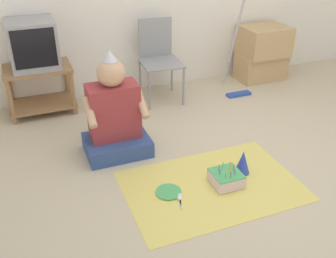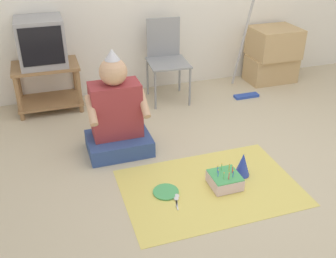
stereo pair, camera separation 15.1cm
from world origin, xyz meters
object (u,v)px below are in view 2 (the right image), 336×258
at_px(tv, 41,42).
at_px(folding_chair, 166,55).
at_px(cardboard_box_stack, 273,54).
at_px(dust_mop, 245,63).
at_px(birthday_cake, 225,180).
at_px(person_seated, 117,116).
at_px(party_hat_blue, 243,164).
at_px(paper_plate, 166,192).

bearing_deg(tv, folding_chair, -4.21).
distance_m(folding_chair, cardboard_box_stack, 1.36).
bearing_deg(dust_mop, folding_chair, 166.43).
distance_m(cardboard_box_stack, birthday_cake, 2.29).
bearing_deg(birthday_cake, dust_mop, 58.07).
xyz_separation_m(tv, person_seated, (0.51, -1.03, -0.39)).
relative_size(cardboard_box_stack, party_hat_blue, 3.33).
distance_m(cardboard_box_stack, paper_plate, 2.56).
height_order(person_seated, birthday_cake, person_seated).
bearing_deg(party_hat_blue, tv, 128.15).
relative_size(tv, dust_mop, 0.37).
bearing_deg(dust_mop, cardboard_box_stack, 26.79).
distance_m(person_seated, birthday_cake, 1.05).
height_order(tv, folding_chair, tv).
bearing_deg(cardboard_box_stack, birthday_cake, -129.37).
bearing_deg(folding_chair, party_hat_blue, -86.46).
xyz_separation_m(tv, paper_plate, (0.71, -1.74, -0.70)).
xyz_separation_m(tv, cardboard_box_stack, (2.60, -0.04, -0.38)).
xyz_separation_m(folding_chair, person_seated, (-0.74, -0.93, -0.16)).
relative_size(dust_mop, birthday_cake, 5.70).
distance_m(tv, dust_mop, 2.14).
distance_m(folding_chair, dust_mop, 0.88).
bearing_deg(folding_chair, birthday_cake, -93.03).
xyz_separation_m(folding_chair, birthday_cake, (-0.09, -1.71, -0.43)).
distance_m(tv, birthday_cake, 2.24).
height_order(dust_mop, person_seated, dust_mop).
bearing_deg(folding_chair, tv, 175.79).
bearing_deg(paper_plate, dust_mop, 46.21).
xyz_separation_m(folding_chair, cardboard_box_stack, (1.35, 0.05, -0.15)).
bearing_deg(birthday_cake, person_seated, 129.94).
relative_size(dust_mop, paper_plate, 6.56).
distance_m(dust_mop, paper_plate, 2.03).
bearing_deg(party_hat_blue, birthday_cake, -155.91).
height_order(cardboard_box_stack, paper_plate, cardboard_box_stack).
relative_size(party_hat_blue, paper_plate, 1.02).
bearing_deg(paper_plate, tv, 112.12).
bearing_deg(tv, person_seated, -63.67).
relative_size(cardboard_box_stack, birthday_cake, 2.94).
distance_m(person_seated, party_hat_blue, 1.11).
distance_m(tv, cardboard_box_stack, 2.63).
height_order(cardboard_box_stack, dust_mop, dust_mop).
bearing_deg(birthday_cake, party_hat_blue, 24.09).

